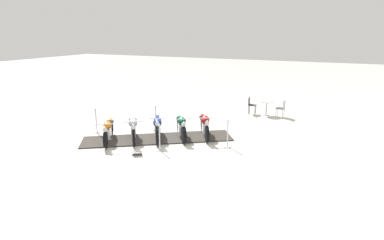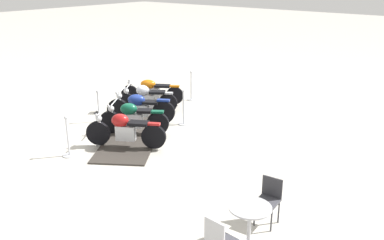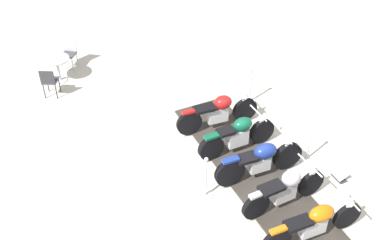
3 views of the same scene
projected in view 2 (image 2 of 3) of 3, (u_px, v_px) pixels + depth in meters
ground_plane at (141, 123)px, 13.27m from camera, size 80.00×80.00×0.00m
display_platform at (141, 122)px, 13.26m from camera, size 4.64×5.94×0.04m
motorcycle_copper at (151, 90)px, 14.97m from camera, size 2.00×1.32×0.92m
motorcycle_chrome at (146, 98)px, 14.03m from camera, size 1.73×1.31×0.93m
motorcycle_navy at (140, 107)px, 13.10m from camera, size 1.95×1.21×1.03m
motorcycle_forest at (133, 118)px, 12.17m from camera, size 1.78×1.28×0.96m
motorcycle_maroon at (124, 129)px, 11.23m from camera, size 1.98×1.20×0.98m
stanchion_left_mid at (184, 113)px, 13.04m from camera, size 0.33×0.33×1.13m
stanchion_right_mid at (99, 112)px, 13.27m from camera, size 0.33×0.33×1.04m
stanchion_left_front at (191, 90)px, 15.49m from camera, size 0.29×0.29×1.11m
stanchion_right_rear at (68, 144)px, 10.81m from camera, size 0.35×0.35×1.09m
info_placard at (98, 111)px, 14.19m from camera, size 0.40×0.42×0.22m
cafe_table at (250, 216)px, 7.19m from camera, size 0.75×0.75×0.75m
cafe_chair_near_table at (219, 239)px, 6.64m from camera, size 0.43×0.43×0.92m
cafe_chair_across_table at (269, 198)px, 7.84m from camera, size 0.43×0.43×0.91m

